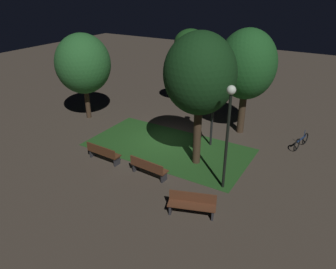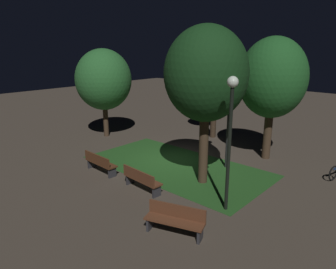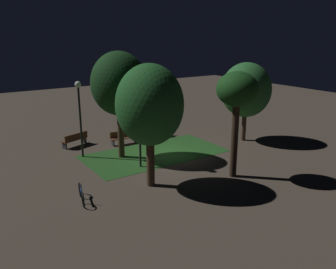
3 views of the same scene
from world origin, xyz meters
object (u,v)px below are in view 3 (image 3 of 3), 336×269
object	(u,v)px
bench_lawn_edge	(75,139)
tree_tall_center	(119,84)
lamp_post_path_center	(79,106)
bench_path_side	(124,137)
bicycle	(81,194)
bench_by_lamp	(157,131)
tree_back_right	(246,90)
tree_lawn_side	(150,106)
lamp_post_near_wall	(139,112)
tree_left_canopy	(237,92)

from	to	relation	value
bench_lawn_edge	tree_tall_center	bearing A→B (deg)	113.88
lamp_post_path_center	bench_path_side	bearing A→B (deg)	-163.53
bicycle	lamp_post_path_center	bearing A→B (deg)	-111.25
bench_by_lamp	tree_tall_center	xyz separation A→B (m)	(3.95, 2.25, 3.89)
bench_lawn_edge	tree_tall_center	world-z (taller)	tree_tall_center
bicycle	tree_back_right	bearing A→B (deg)	-168.11
tree_tall_center	bicycle	world-z (taller)	tree_tall_center
bench_lawn_edge	tree_back_right	bearing A→B (deg)	153.05
bench_path_side	bicycle	size ratio (longest dim) A/B	1.09
bench_lawn_edge	lamp_post_path_center	distance (m)	3.47
tree_lawn_side	lamp_post_near_wall	distance (m)	2.69
tree_tall_center	lamp_post_path_center	bearing A→B (deg)	-34.05
bench_by_lamp	tree_back_right	distance (m)	6.71
lamp_post_near_wall	tree_left_canopy	bearing A→B (deg)	131.05
bench_lawn_edge	lamp_post_path_center	world-z (taller)	lamp_post_path_center
tree_left_canopy	tree_lawn_side	size ratio (longest dim) A/B	0.92
bench_by_lamp	bicycle	bearing A→B (deg)	38.98
tree_back_right	lamp_post_near_wall	distance (m)	8.43
bench_by_lamp	bicycle	size ratio (longest dim) A/B	1.08
bench_by_lamp	tree_tall_center	bearing A→B (deg)	29.73
bench_by_lamp	bench_path_side	distance (m)	2.66
tree_back_right	lamp_post_near_wall	xyz separation A→B (m)	(8.41, 0.46, -0.38)
bench_path_side	bench_lawn_edge	size ratio (longest dim) A/B	0.98
bench_path_side	tree_back_right	distance (m)	8.76
bench_lawn_edge	tree_left_canopy	world-z (taller)	tree_left_canopy
bench_path_side	tree_tall_center	bearing A→B (deg)	60.33
tree_left_canopy	bench_lawn_edge	bearing A→B (deg)	-61.84
bench_lawn_edge	lamp_post_near_wall	distance (m)	6.43
bench_path_side	tree_left_canopy	world-z (taller)	tree_left_canopy
tree_back_right	tree_left_canopy	size ratio (longest dim) A/B	0.98
lamp_post_near_wall	bicycle	distance (m)	5.52
bench_path_side	tree_lawn_side	world-z (taller)	tree_lawn_side
bench_path_side	bicycle	world-z (taller)	bicycle
tree_back_right	tree_left_canopy	bearing A→B (deg)	40.08
bench_lawn_edge	tree_left_canopy	size ratio (longest dim) A/B	0.34
lamp_post_near_wall	bicycle	bearing A→B (deg)	27.50
bench_by_lamp	bicycle	world-z (taller)	bicycle
bench_lawn_edge	lamp_post_path_center	bearing A→B (deg)	81.17
lamp_post_near_wall	bench_path_side	bearing A→B (deg)	-104.85
lamp_post_near_wall	lamp_post_path_center	world-z (taller)	lamp_post_near_wall
bench_by_lamp	tree_lawn_side	world-z (taller)	tree_lawn_side
bench_path_side	tree_tall_center	world-z (taller)	tree_tall_center
tree_left_canopy	lamp_post_near_wall	xyz separation A→B (m)	(3.33, -3.82, -1.27)
tree_lawn_side	lamp_post_path_center	xyz separation A→B (m)	(1.27, -5.78, -0.88)
bench_path_side	lamp_post_path_center	bearing A→B (deg)	16.47
bench_lawn_edge	tree_back_right	distance (m)	11.76
tree_tall_center	lamp_post_near_wall	size ratio (longest dim) A/B	1.36
bench_by_lamp	bicycle	xyz separation A→B (m)	(8.04, 6.51, -0.14)
tree_back_right	bicycle	size ratio (longest dim) A/B	3.17
bench_path_side	lamp_post_path_center	xyz separation A→B (m)	(3.21, 0.95, 2.60)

